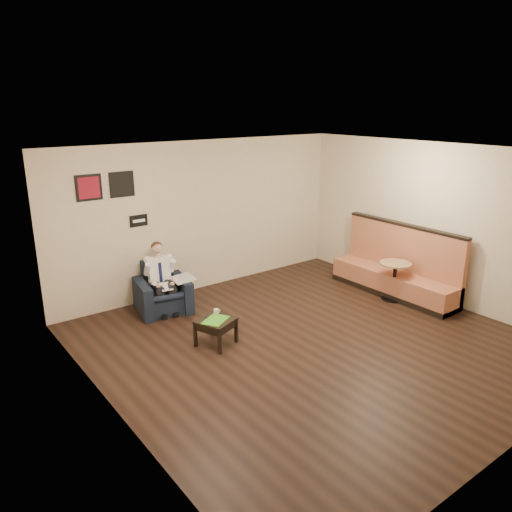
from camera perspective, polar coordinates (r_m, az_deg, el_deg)
ground at (r=7.63m, az=6.29°, el=-9.81°), size 6.00×6.00×0.00m
wall_back at (r=9.42m, az=-6.04°, el=4.55°), size 6.00×0.02×2.80m
wall_left at (r=5.57m, az=-16.41°, el=-5.15°), size 0.02×6.00×2.80m
wall_right at (r=9.37m, az=20.10°, el=3.52°), size 0.02×6.00×2.80m
ceiling at (r=6.83m, az=7.07°, el=11.61°), size 6.00×6.00×0.02m
seating_sign at (r=8.80m, az=-13.26°, el=3.95°), size 0.32×0.02×0.20m
art_print_left at (r=8.40m, az=-18.57°, el=7.42°), size 0.42×0.03×0.42m
art_print_right at (r=8.59m, az=-15.09°, el=7.92°), size 0.42×0.03×0.42m
armchair at (r=8.67m, az=-10.64°, el=-3.62°), size 1.00×1.00×0.82m
seated_man at (r=8.52m, az=-10.50°, el=-2.90°), size 0.68×0.89×1.13m
lap_papers at (r=8.46m, az=-10.31°, el=-3.46°), size 0.22×0.29×0.01m
newspaper at (r=8.63m, az=-8.33°, el=-2.56°), size 0.42×0.49×0.01m
side_table at (r=7.48m, az=-4.59°, el=-8.64°), size 0.63×0.63×0.40m
green_folder at (r=7.36m, az=-4.64°, el=-7.32°), size 0.49×0.44×0.01m
coffee_mug at (r=7.55m, az=-4.59°, el=-6.36°), size 0.09×0.09×0.08m
smartphone at (r=7.50m, az=-5.32°, el=-6.86°), size 0.13×0.09×0.01m
banquette at (r=9.54m, az=15.58°, el=-0.54°), size 0.60×2.53×1.29m
cafe_table at (r=9.36m, az=15.51°, el=-2.78°), size 0.70×0.70×0.70m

